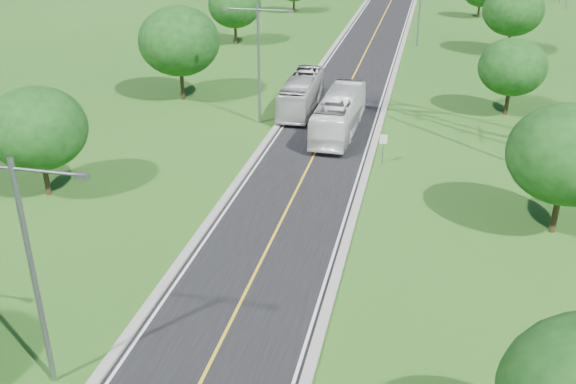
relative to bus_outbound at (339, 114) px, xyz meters
name	(u,v)px	position (x,y,z in m)	size (l,w,h in m)	color
ground	(351,81)	(-1.07, 16.11, -1.70)	(260.00, 260.00, 0.00)	#215317
road	(358,66)	(-1.07, 22.11, -1.67)	(8.00, 150.00, 0.06)	black
curb_left	(322,64)	(-5.32, 22.11, -1.59)	(0.50, 150.00, 0.22)	gray
curb_right	(396,68)	(3.18, 22.11, -1.59)	(0.50, 150.00, 0.22)	gray
speed_limit_sign	(383,144)	(4.13, -5.90, -0.10)	(0.55, 0.09, 2.40)	slate
streetlight_near_left	(30,257)	(-7.07, -31.89, 4.25)	(5.90, 0.25, 10.00)	slate
streetlight_mid_left	(259,55)	(-7.07, 1.11, 4.25)	(5.90, 0.25, 10.00)	slate
tree_lb	(37,129)	(-17.07, -15.89, 2.95)	(6.30, 6.30, 7.33)	black
tree_lc	(179,41)	(-16.07, 6.11, 3.88)	(7.56, 7.56, 8.79)	black
tree_ld	(235,5)	(-18.07, 30.11, 3.26)	(6.72, 6.72, 7.82)	black
tree_rb	(567,154)	(14.93, -13.89, 3.26)	(6.72, 6.72, 7.82)	black
tree_rc	(512,67)	(13.93, 8.11, 2.64)	(5.88, 5.88, 6.84)	black
tree_rd	(513,10)	(15.93, 32.11, 3.57)	(7.14, 7.14, 8.30)	black
bus_outbound	(339,114)	(0.00, 0.00, 0.00)	(2.75, 11.75, 3.27)	white
bus_inbound	(301,93)	(-4.27, 5.34, -0.12)	(2.55, 10.88, 3.03)	silver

